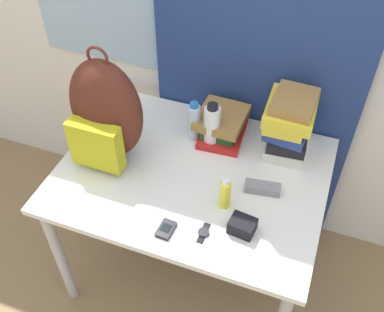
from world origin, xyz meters
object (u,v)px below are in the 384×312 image
Objects in this scene: book_stack_center at (290,123)px; sunscreen_bottle at (225,194)px; sports_bottle at (212,126)px; backpack at (105,113)px; book_stack_left at (222,124)px; sunglasses_case at (262,188)px; water_bottle at (194,121)px; cell_phone at (166,229)px; wristwatch at (204,233)px; camera_pouch at (242,226)px.

book_stack_center is 1.92× the size of sunscreen_bottle.
backpack is at bearing -151.42° from sports_bottle.
book_stack_left is at bearing 35.49° from backpack.
sports_bottle is at bearing 145.49° from sunglasses_case.
water_bottle reaches higher than book_stack_left.
book_stack_center is at bearing 0.34° from book_stack_left.
backpack is 0.56m from book_stack_left.
cell_phone is (0.40, -0.31, -0.23)m from backpack.
sunglasses_case is (-0.03, -0.29, -0.14)m from book_stack_center.
sports_bottle is 0.54m from cell_phone.
sports_bottle is 2.51× the size of cell_phone.
cell_phone is at bearing -92.94° from book_stack_left.
cell_phone is at bearing -90.80° from sports_bottle.
water_bottle is 0.09m from sports_bottle.
backpack reaches higher than wristwatch.
book_stack_center is at bearing 83.23° from sunglasses_case.
sunglasses_case is 0.23m from camera_pouch.
book_stack_center is at bearing 61.44° from cell_phone.
water_bottle reaches higher than cell_phone.
sunscreen_bottle is 0.99× the size of sunglasses_case.
book_stack_center reaches higher than camera_pouch.
camera_pouch is at bearing -57.80° from sports_bottle.
book_stack_left is at bearing 87.06° from cell_phone.
wristwatch is (0.14, -0.50, -0.10)m from sports_bottle.
book_stack_left reaches higher than cell_phone.
sunglasses_case is (0.27, -0.29, -0.04)m from book_stack_left.
backpack is 2.70× the size of water_bottle.
sunscreen_bottle reaches higher than camera_pouch.
book_stack_center is at bearing 71.49° from wristwatch.
book_stack_center reaches higher than sunglasses_case.
sunscreen_bottle is (0.26, -0.35, -0.02)m from water_bottle.
sunscreen_bottle reaches higher than wristwatch.
book_stack_left is 3.16× the size of cell_phone.
sunscreen_bottle is at bearing 78.67° from wristwatch.
cell_phone reaches higher than wristwatch.
water_bottle is at bearing 129.21° from camera_pouch.
water_bottle is 2.24× the size of cell_phone.
sports_bottle is at bearing 122.20° from camera_pouch.
cell_phone is at bearing -132.60° from sunglasses_case.
book_stack_center reaches higher than wristwatch.
water_bottle is (0.31, 0.23, -0.14)m from backpack.
water_bottle is (-0.42, -0.07, -0.06)m from book_stack_center.
sunglasses_case is at bearing 45.31° from sunscreen_bottle.
sports_bottle is 1.47× the size of sunglasses_case.
book_stack_center is (0.31, 0.00, 0.09)m from book_stack_left.
water_bottle reaches higher than wristwatch.
sports_bottle is 2.12× the size of camera_pouch.
backpack is 1.91× the size of book_stack_left.
sunscreen_bottle is at bearing -63.24° from sports_bottle.
sunglasses_case is 0.33m from wristwatch.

